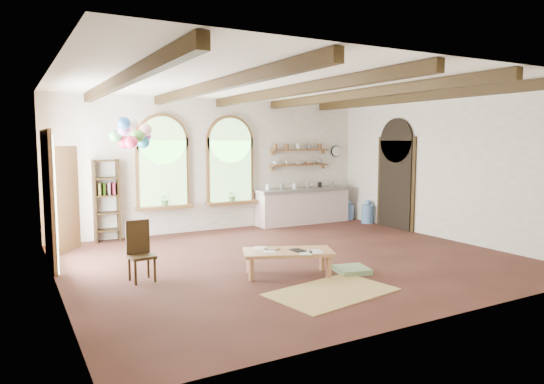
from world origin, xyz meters
TOP-DOWN VIEW (x-y plane):
  - floor at (0.00, 0.00)m, footprint 8.00×8.00m
  - ceiling_beams at (0.00, 0.00)m, footprint 6.20×6.80m
  - window_left at (-1.40, 3.43)m, footprint 1.30×0.28m
  - window_right at (0.30, 3.43)m, footprint 1.30×0.28m
  - left_doorway at (-3.95, 1.80)m, footprint 0.10×1.90m
  - right_doorway at (3.95, 1.50)m, footprint 0.10×1.30m
  - kitchen_counter at (2.30, 3.20)m, footprint 2.68×0.62m
  - wall_shelf_lower at (2.30, 3.38)m, footprint 1.70×0.24m
  - wall_shelf_upper at (2.30, 3.38)m, footprint 1.70×0.24m
  - wall_clock at (3.55, 3.45)m, footprint 0.32×0.04m
  - bookshelf at (-2.70, 3.32)m, footprint 0.53×0.32m
  - coffee_table at (-0.62, -0.91)m, footprint 1.60×1.17m
  - side_chair at (-2.80, -0.07)m, footprint 0.40×0.40m
  - floor_mat at (-0.53, -2.00)m, footprint 1.96×1.40m
  - floor_cushion at (0.41, -1.29)m, footprint 0.62×0.62m
  - water_jug_a at (3.75, 3.10)m, footprint 0.28×0.28m
  - water_jug_b at (3.82, 2.38)m, footprint 0.33×0.33m
  - balloon_cluster at (-2.41, 1.94)m, footprint 0.79×0.84m
  - table_book at (-0.87, -0.74)m, footprint 0.25×0.28m
  - tablet at (-0.49, -1.00)m, footprint 0.19×0.27m
  - potted_plant_left at (-1.40, 3.32)m, footprint 0.27×0.23m
  - potted_plant_right at (0.30, 3.32)m, footprint 0.27×0.23m
  - shelf_cup_a at (1.55, 3.38)m, footprint 0.12×0.10m
  - shelf_cup_b at (1.90, 3.38)m, footprint 0.10×0.10m
  - shelf_bowl_a at (2.25, 3.38)m, footprint 0.22×0.22m
  - shelf_bowl_b at (2.60, 3.38)m, footprint 0.20×0.20m
  - shelf_vase at (2.95, 3.38)m, footprint 0.18×0.18m

SIDE VIEW (x-z plane):
  - floor at x=0.00m, z-range 0.00..0.00m
  - floor_mat at x=-0.53m, z-range 0.00..0.02m
  - floor_cushion at x=0.41m, z-range 0.00..0.09m
  - water_jug_a at x=3.75m, z-range -0.04..0.50m
  - water_jug_b at x=3.82m, z-range -0.04..0.59m
  - side_chair at x=-2.80m, z-range -0.20..0.75m
  - coffee_table at x=-0.62m, z-range 0.16..0.57m
  - tablet at x=-0.49m, z-range 0.41..0.43m
  - table_book at x=-0.87m, z-range 0.41..0.43m
  - kitchen_counter at x=2.30m, z-range 0.01..0.95m
  - potted_plant_left at x=-1.40m, z-range 0.70..1.00m
  - potted_plant_right at x=0.30m, z-range 0.70..1.00m
  - bookshelf at x=-2.70m, z-range 0.00..1.80m
  - right_doorway at x=3.95m, z-range -0.10..2.30m
  - left_doorway at x=-3.95m, z-range -0.10..2.40m
  - wall_shelf_lower at x=2.30m, z-range 1.53..1.57m
  - shelf_bowl_a at x=2.25m, z-range 1.57..1.62m
  - shelf_bowl_b at x=2.60m, z-range 1.57..1.63m
  - shelf_cup_b at x=1.90m, z-range 1.57..1.66m
  - shelf_cup_a at x=1.55m, z-range 1.57..1.67m
  - window_left at x=-1.40m, z-range 0.53..2.73m
  - window_right at x=0.30m, z-range 0.53..2.73m
  - shelf_vase at x=2.95m, z-range 1.57..1.76m
  - wall_clock at x=3.55m, z-range 1.74..2.06m
  - wall_shelf_upper at x=2.30m, z-range 1.93..1.97m
  - balloon_cluster at x=-2.41m, z-range 1.76..2.91m
  - ceiling_beams at x=0.00m, z-range 3.01..3.19m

